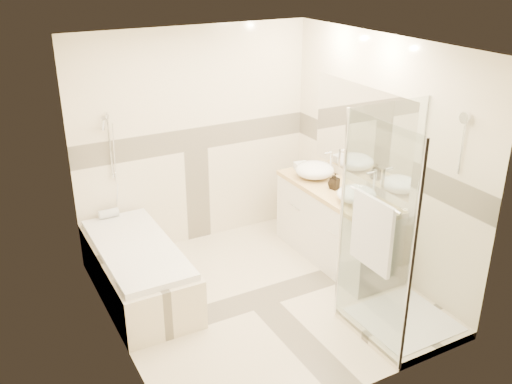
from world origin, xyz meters
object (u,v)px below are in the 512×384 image
bathtub (138,268)px  vessel_sink_far (356,194)px  amenity_bottle_b (333,182)px  shower_enclosure (393,280)px  amenity_bottle_a (335,181)px  vessel_sink_near (315,170)px  vanity (335,225)px

bathtub → vessel_sink_far: bearing=-18.1°
amenity_bottle_b → vessel_sink_far: bearing=-90.0°
bathtub → amenity_bottle_b: amenity_bottle_b is taller
shower_enclosure → amenity_bottle_a: 1.40m
vessel_sink_near → vessel_sink_far: size_ratio=1.10×
bathtub → amenity_bottle_b: 2.24m
vessel_sink_far → amenity_bottle_a: (0.00, 0.38, 0.01)m
bathtub → shower_enclosure: bearing=-41.1°
vessel_sink_far → amenity_bottle_b: (0.00, 0.41, -0.01)m
vanity → shower_enclosure: bearing=-103.0°
shower_enclosure → vessel_sink_far: bearing=73.6°
shower_enclosure → vanity: bearing=77.0°
vessel_sink_far → amenity_bottle_b: 0.41m
vanity → shower_enclosure: size_ratio=0.79×
bathtub → amenity_bottle_b: (2.13, -0.29, 0.62)m
vanity → shower_enclosure: shower_enclosure is taller
shower_enclosure → amenity_bottle_a: bearing=78.1°
vessel_sink_far → bathtub: bearing=161.9°
bathtub → vanity: bearing=-9.2°
vessel_sink_near → vanity: bearing=-87.2°
bathtub → vessel_sink_far: (2.13, -0.70, 0.62)m
vessel_sink_far → amenity_bottle_a: 0.38m
vessel_sink_far → amenity_bottle_b: vessel_sink_far is taller
vessel_sink_far → shower_enclosure: bearing=-106.4°
shower_enclosure → amenity_bottle_a: shower_enclosure is taller
vanity → vessel_sink_near: 0.66m
bathtub → amenity_bottle_b: size_ratio=11.63×
vessel_sink_near → bathtub: bearing=-178.2°
bathtub → vanity: (2.15, -0.35, 0.12)m
vessel_sink_near → amenity_bottle_a: size_ratio=2.39×
vessel_sink_far → amenity_bottle_b: bearing=90.0°
bathtub → vessel_sink_near: vessel_sink_near is taller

